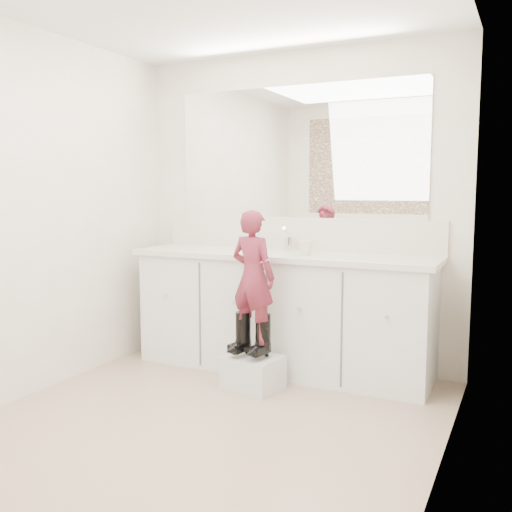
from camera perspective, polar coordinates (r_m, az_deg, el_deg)
The scene contains 16 objects.
floor at distance 3.39m, azimuth -5.97°, elevation -16.95°, with size 3.00×3.00×0.00m, color #92775F.
wall_back at distance 4.45m, azimuth 4.07°, elevation 4.65°, with size 2.60×2.60×0.00m, color beige.
wall_left at distance 3.96m, azimuth -22.47°, elevation 3.90°, with size 3.00×3.00×0.00m, color beige.
wall_right at distance 2.66m, azimuth 18.28°, elevation 2.95°, with size 3.00×3.00×0.00m, color beige.
vanity_cabinet at distance 4.30m, azimuth 2.62°, elevation -5.84°, with size 2.20×0.55×0.85m, color silver.
countertop at distance 4.21m, azimuth 2.57°, elevation 0.04°, with size 2.28×0.58×0.04m, color beige.
backsplash at distance 4.45m, azimuth 3.98°, elevation 2.26°, with size 2.28×0.03×0.25m, color beige.
mirror at distance 4.45m, azimuth 4.06°, elevation 10.32°, with size 2.00×0.02×1.00m, color white.
faucet at distance 4.35m, azimuth 3.43°, elevation 1.18°, with size 0.08×0.08×0.10m, color silver.
cup at distance 4.10m, azimuth 5.02°, elevation 0.84°, with size 0.11×0.11×0.10m, color beige.
soap_bottle at distance 4.36m, azimuth 0.21°, elevation 1.64°, with size 0.07×0.08×0.17m, color beige.
step_stool at distance 3.97m, azimuth -0.30°, elevation -11.57°, with size 0.36×0.30×0.23m, color silver.
boot_left at distance 3.93m, azimuth -1.30°, elevation -7.76°, with size 0.11×0.20×0.30m, color black, non-canonical shape.
boot_right at distance 3.86m, azimuth 0.70°, elevation -8.00°, with size 0.11×0.20×0.30m, color black, non-canonical shape.
toddler at distance 3.81m, azimuth -0.31°, elevation -2.08°, with size 0.33×0.21×0.90m, color #AE3556.
toothbrush at distance 3.75m, azimuth 0.51°, elevation -0.65°, with size 0.01×0.01×0.14m, color #ED5CB1.
Camera 1 is at (1.65, -2.63, 1.36)m, focal length 40.00 mm.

